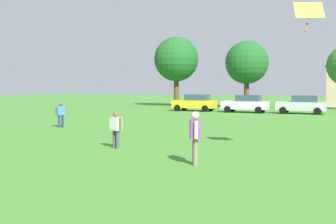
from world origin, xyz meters
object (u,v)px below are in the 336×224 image
(parked_car_yellow_0, at_px, (195,103))
(parked_car_silver_2, at_px, (302,104))
(adult_bystander, at_px, (195,133))
(kite, at_px, (309,12))
(parked_car_white_1, at_px, (246,104))
(bystander_midfield, at_px, (61,112))
(tree_far_left, at_px, (176,59))
(tree_left, at_px, (247,63))
(bystander_near_trees, at_px, (116,126))

(parked_car_yellow_0, relative_size, parked_car_silver_2, 1.00)
(adult_bystander, height_order, kite, kite)
(kite, xyz_separation_m, parked_car_white_1, (-7.86, 23.70, -4.22))
(bystander_midfield, distance_m, tree_far_left, 28.48)
(tree_far_left, xyz_separation_m, tree_left, (9.04, -0.60, -0.65))
(bystander_midfield, height_order, parked_car_white_1, parked_car_white_1)
(bystander_near_trees, distance_m, parked_car_yellow_0, 25.73)
(parked_car_silver_2, distance_m, tree_left, 11.66)
(parked_car_silver_2, height_order, tree_left, tree_left)
(bystander_midfield, height_order, tree_far_left, tree_far_left)
(parked_car_white_1, height_order, tree_left, tree_left)
(bystander_near_trees, bearing_deg, kite, -151.22)
(parked_car_yellow_0, distance_m, parked_car_white_1, 5.28)
(kite, distance_m, parked_car_silver_2, 24.47)
(adult_bystander, bearing_deg, parked_car_silver_2, 154.12)
(parked_car_white_1, distance_m, tree_far_left, 15.10)
(parked_car_yellow_0, relative_size, tree_left, 0.56)
(kite, xyz_separation_m, parked_car_silver_2, (-2.77, 23.94, -4.22))
(parked_car_yellow_0, bearing_deg, bystander_near_trees, 103.27)
(parked_car_white_1, bearing_deg, tree_far_left, -39.39)
(kite, height_order, tree_left, tree_left)
(parked_car_white_1, xyz_separation_m, parked_car_silver_2, (5.09, 0.24, 0.00))
(parked_car_silver_2, xyz_separation_m, tree_far_left, (-16.10, 8.80, 4.98))
(adult_bystander, relative_size, tree_left, 0.22)
(bystander_midfield, bearing_deg, bystander_near_trees, 78.58)
(kite, bearing_deg, parked_car_yellow_0, 118.67)
(bystander_near_trees, height_order, parked_car_yellow_0, parked_car_yellow_0)
(kite, bearing_deg, adult_bystander, -135.33)
(adult_bystander, bearing_deg, tree_left, 165.65)
(adult_bystander, distance_m, parked_car_white_1, 27.17)
(bystander_midfield, height_order, tree_left, tree_left)
(kite, bearing_deg, parked_car_white_1, 108.35)
(kite, xyz_separation_m, parked_car_yellow_0, (-13.13, 24.00, -4.22))
(bystander_near_trees, relative_size, bystander_midfield, 0.97)
(bystander_midfield, distance_m, parked_car_yellow_0, 19.08)
(parked_car_white_1, bearing_deg, parked_car_yellow_0, -3.33)
(adult_bystander, relative_size, parked_car_silver_2, 0.40)
(parked_car_silver_2, bearing_deg, bystander_near_trees, 79.90)
(kite, distance_m, tree_far_left, 37.80)
(adult_bystander, distance_m, kite, 5.94)
(adult_bystander, relative_size, bystander_midfield, 1.11)
(adult_bystander, bearing_deg, tree_far_left, 178.59)
(parked_car_silver_2, xyz_separation_m, tree_left, (-7.07, 8.20, 4.33))
(adult_bystander, height_order, bystander_near_trees, adult_bystander)
(parked_car_silver_2, bearing_deg, kite, 96.60)
(kite, relative_size, parked_car_yellow_0, 0.25)
(parked_car_white_1, distance_m, tree_left, 9.70)
(adult_bystander, xyz_separation_m, tree_left, (-6.76, 35.19, 4.18))
(adult_bystander, xyz_separation_m, tree_far_left, (-15.80, 35.79, 4.83))
(bystander_near_trees, xyz_separation_m, parked_car_yellow_0, (-5.91, 25.04, -0.03))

